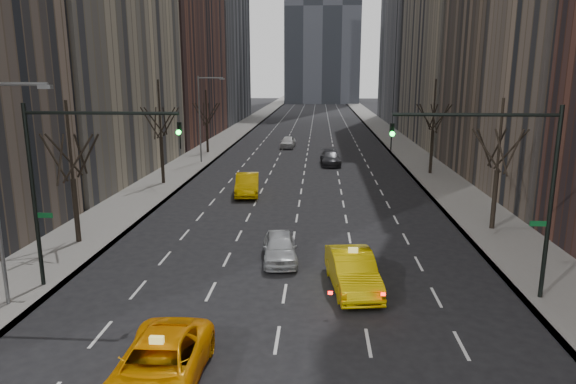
# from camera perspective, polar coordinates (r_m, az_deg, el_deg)

# --- Properties ---
(sidewalk_left) EXTENTS (4.50, 320.00, 0.15)m
(sidewalk_left) POSITION_cam_1_polar(r_m,az_deg,el_deg) (80.40, -6.35, 6.27)
(sidewalk_left) COLOR slate
(sidewalk_left) RESTS_ON ground
(sidewalk_right) EXTENTS (4.50, 320.00, 0.15)m
(sidewalk_right) POSITION_cam_1_polar(r_m,az_deg,el_deg) (79.97, 11.32, 6.07)
(sidewalk_right) COLOR slate
(sidewalk_right) RESTS_ON ground
(tree_lw_b) EXTENTS (3.36, 3.50, 7.82)m
(tree_lw_b) POSITION_cam_1_polar(r_m,az_deg,el_deg) (30.39, -22.77, 1.34)
(tree_lw_b) COLOR black
(tree_lw_b) RESTS_ON ground
(tree_lw_c) EXTENTS (3.36, 3.50, 8.74)m
(tree_lw_c) POSITION_cam_1_polar(r_m,az_deg,el_deg) (45.06, -13.92, 5.86)
(tree_lw_c) COLOR black
(tree_lw_c) RESTS_ON ground
(tree_lw_d) EXTENTS (3.36, 3.50, 7.36)m
(tree_lw_d) POSITION_cam_1_polar(r_m,az_deg,el_deg) (62.42, -9.01, 7.51)
(tree_lw_d) COLOR black
(tree_lw_d) RESTS_ON ground
(tree_rw_b) EXTENTS (3.36, 3.50, 7.82)m
(tree_rw_b) POSITION_cam_1_polar(r_m,az_deg,el_deg) (32.94, 22.20, 2.22)
(tree_rw_b) COLOR black
(tree_rw_b) RESTS_ON ground
(tree_rw_c) EXTENTS (3.36, 3.50, 8.74)m
(tree_rw_c) POSITION_cam_1_polar(r_m,az_deg,el_deg) (50.11, 15.77, 6.43)
(tree_rw_c) COLOR black
(tree_rw_c) RESTS_ON ground
(traffic_mast_left) EXTENTS (6.69, 0.39, 8.00)m
(traffic_mast_left) POSITION_cam_1_polar(r_m,az_deg,el_deg) (23.52, -23.15, 2.57)
(traffic_mast_left) COLOR black
(traffic_mast_left) RESTS_ON ground
(traffic_mast_right) EXTENTS (6.69, 0.39, 8.00)m
(traffic_mast_right) POSITION_cam_1_polar(r_m,az_deg,el_deg) (22.40, 23.55, 2.06)
(traffic_mast_right) COLOR black
(traffic_mast_right) RESTS_ON ground
(streetlight_near) EXTENTS (2.83, 0.22, 9.00)m
(streetlight_near) POSITION_cam_1_polar(r_m,az_deg,el_deg) (22.65, -29.33, 1.92)
(streetlight_near) COLOR slate
(streetlight_near) RESTS_ON ground
(streetlight_far) EXTENTS (2.83, 0.22, 9.00)m
(streetlight_far) POSITION_cam_1_polar(r_m,az_deg,el_deg) (55.19, -9.45, 8.95)
(streetlight_far) COLOR slate
(streetlight_far) RESTS_ON ground
(taxi_suv) EXTENTS (2.58, 5.50, 1.52)m
(taxi_suv) POSITION_cam_1_polar(r_m,az_deg,el_deg) (16.68, -14.21, -18.27)
(taxi_suv) COLOR #FFA005
(taxi_suv) RESTS_ON ground
(taxi_sedan) EXTENTS (2.45, 5.35, 1.70)m
(taxi_sedan) POSITION_cam_1_polar(r_m,az_deg,el_deg) (23.04, 7.18, -8.68)
(taxi_sedan) COLOR #DEBA04
(taxi_sedan) RESTS_ON ground
(silver_sedan_ahead) EXTENTS (2.13, 4.36, 1.43)m
(silver_sedan_ahead) POSITION_cam_1_polar(r_m,az_deg,el_deg) (26.22, -0.92, -6.17)
(silver_sedan_ahead) COLOR #AFB2B7
(silver_sedan_ahead) RESTS_ON ground
(far_taxi) EXTENTS (2.27, 5.21, 1.67)m
(far_taxi) POSITION_cam_1_polar(r_m,az_deg,el_deg) (40.53, -4.55, 0.85)
(far_taxi) COLOR #F0B705
(far_taxi) RESTS_ON ground
(far_suv_grey) EXTENTS (2.25, 5.06, 1.44)m
(far_suv_grey) POSITION_cam_1_polar(r_m,az_deg,el_deg) (54.15, 4.74, 3.78)
(far_suv_grey) COLOR #2F2F34
(far_suv_grey) RESTS_ON ground
(far_car_white) EXTENTS (2.00, 4.42, 1.47)m
(far_car_white) POSITION_cam_1_polar(r_m,az_deg,el_deg) (66.84, 0.00, 5.58)
(far_car_white) COLOR silver
(far_car_white) RESTS_ON ground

